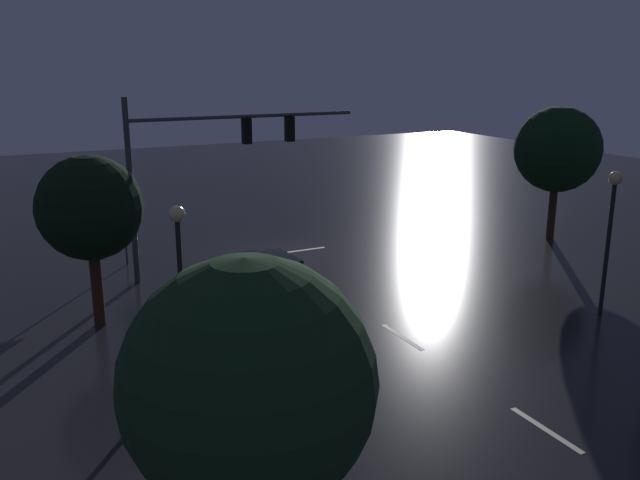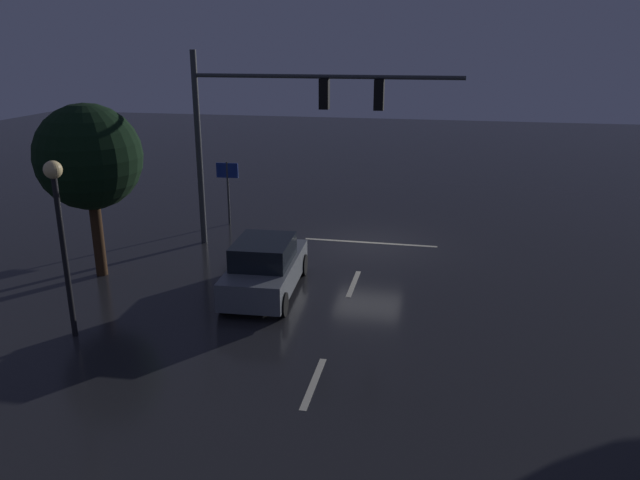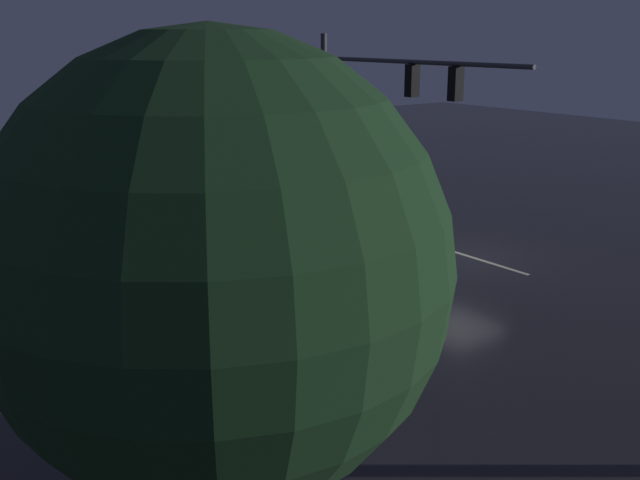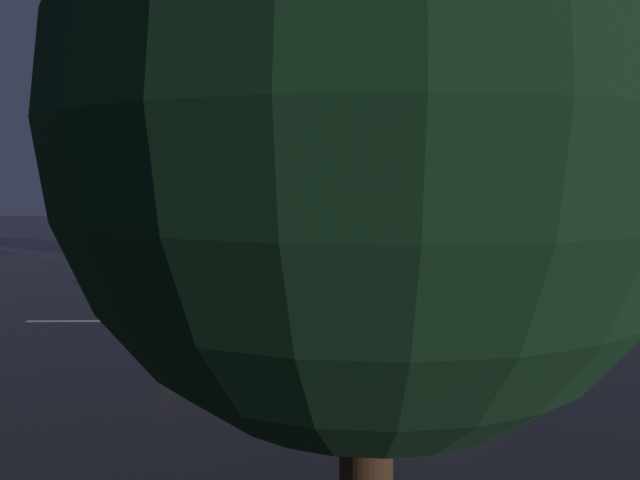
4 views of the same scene
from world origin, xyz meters
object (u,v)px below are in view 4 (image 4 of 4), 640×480
Objects in this scene: street_lamp_right_kerb at (159,192)px; tree_right_near at (275,175)px; traffic_signal_assembly at (391,145)px; car_approaching at (254,276)px; route_sign at (449,229)px; tree_left_near at (369,133)px.

tree_right_near reaches higher than street_lamp_right_kerb.
traffic_signal_assembly reaches higher than car_approaching.
street_lamp_right_kerb is (4.02, 3.73, 2.43)m from car_approaching.
tree_left_near is (-18.87, 4.77, 2.36)m from route_sign.
route_sign is 0.42× the size of tree_left_near.
route_sign is at bearing -92.56° from street_lamp_right_kerb.
car_approaching is (-0.68, 4.25, -4.01)m from traffic_signal_assembly.
traffic_signal_assembly is at bearing 138.74° from route_sign.
car_approaching is 7.72m from route_sign.
tree_left_near is (-19.34, -5.73, 1.01)m from street_lamp_right_kerb.
traffic_signal_assembly is 2.05× the size of street_lamp_right_kerb.
car_approaching is 0.81× the size of tree_right_near.
tree_right_near is at bearing 4.37° from tree_left_near.
tree_left_near is (-15.32, -1.99, 3.45)m from car_approaching.
traffic_signal_assembly is at bearing -8.02° from tree_left_near.
traffic_signal_assembly is 1.70× the size of tree_right_near.
street_lamp_right_kerb is at bearing 42.90° from car_approaching.
tree_right_near is (20.97, 1.60, -0.41)m from tree_left_near.
street_lamp_right_kerb reaches higher than car_approaching.
tree_left_near is at bearing -175.63° from tree_right_near.
traffic_signal_assembly is 4.81m from route_sign.
car_approaching is 0.98× the size of street_lamp_right_kerb.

